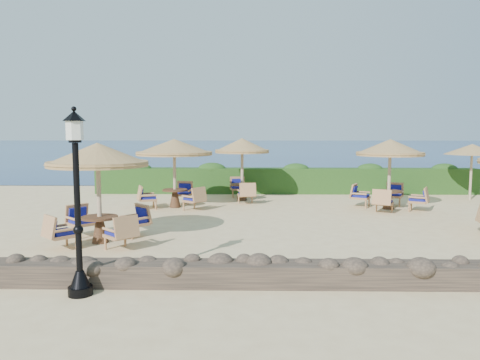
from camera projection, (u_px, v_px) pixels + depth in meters
ground at (303, 223)px, 15.14m from camera, size 120.00×120.00×0.00m
sea at (258, 147)px, 84.75m from camera, size 160.00×160.00×0.00m
hedge at (285, 181)px, 22.24m from camera, size 18.00×0.90×1.20m
stone_wall at (340, 274)px, 8.95m from camera, size 15.00×0.65×0.44m
lamp_post at (78, 210)px, 8.30m from camera, size 0.44×0.44×3.31m
extra_parasol at (472, 149)px, 19.95m from camera, size 2.30×2.30×2.41m
cafe_set_0 at (98, 176)px, 12.24m from camera, size 2.65×2.65×2.65m
cafe_set_2 at (174, 157)px, 17.97m from camera, size 2.96×2.96×2.65m
cafe_set_3 at (242, 156)px, 19.83m from camera, size 2.33×2.88×2.65m
cafe_set_4 at (390, 163)px, 17.62m from camera, size 2.81×2.81×2.65m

